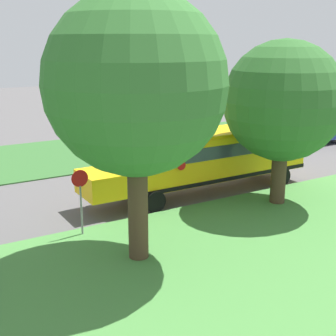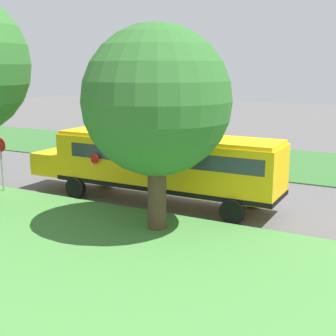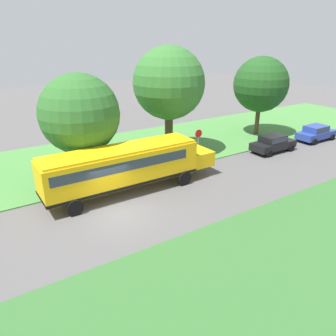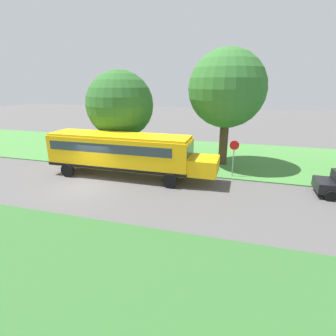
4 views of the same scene
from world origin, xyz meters
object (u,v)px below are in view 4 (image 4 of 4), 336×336
Objects in this scene: oak_tree_roadside_mid at (226,88)px; stop_sign at (234,154)px; school_bus at (123,151)px; oak_tree_beside_bus at (120,105)px.

stop_sign is at bearing 19.60° from oak_tree_roadside_mid.
school_bus is at bearing -52.53° from oak_tree_roadside_mid.
oak_tree_roadside_mid is (-5.12, 6.68, 4.34)m from school_bus.
oak_tree_beside_bus is 0.83× the size of oak_tree_roadside_mid.
oak_tree_roadside_mid is at bearing -160.40° from stop_sign.
oak_tree_beside_bus reaches higher than stop_sign.
oak_tree_roadside_mid reaches higher than stop_sign.
stop_sign is (1.16, 9.38, -3.17)m from oak_tree_beside_bus.
school_bus is 1.34× the size of oak_tree_roadside_mid.
oak_tree_roadside_mid reaches higher than oak_tree_beside_bus.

